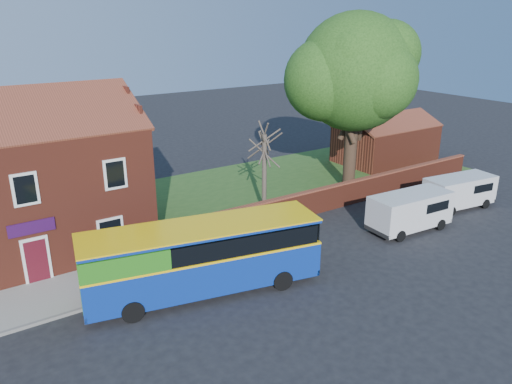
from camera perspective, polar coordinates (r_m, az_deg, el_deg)
ground at (r=21.60m, az=-0.19°, el=-13.37°), size 120.00×120.00×0.00m
pavement at (r=24.09m, az=-22.60°, el=-11.11°), size 18.00×3.50×0.12m
kerb at (r=22.59m, az=-21.64°, el=-13.10°), size 18.00×0.15×0.14m
grass_strip at (r=38.19m, az=5.26°, el=1.55°), size 26.00×12.00×0.04m
shop_building at (r=28.04m, az=-26.02°, el=0.22°), size 12.30×8.13×10.50m
boundary_wall at (r=33.75m, az=11.69°, el=0.21°), size 22.00×0.38×1.60m
outbuilding at (r=43.81m, az=14.58°, el=5.50°), size 8.20×5.06×4.17m
bus at (r=22.13m, az=-6.97°, el=-7.29°), size 10.75×4.69×3.18m
van_near at (r=29.91m, az=17.21°, el=-1.98°), size 5.10×2.35×2.18m
van_far at (r=34.52m, az=22.24°, el=0.15°), size 4.89×2.49×2.05m
large_tree at (r=35.03m, az=11.12°, el=12.93°), size 9.94×7.86×12.12m
bare_tree at (r=30.56m, az=0.96°, el=2.56°), size 2.07×2.46×5.51m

